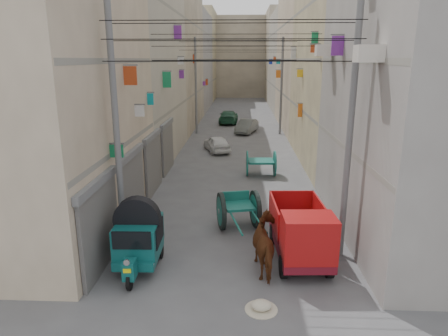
# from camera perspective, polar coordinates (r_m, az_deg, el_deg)

# --- Properties ---
(building_row_left) EXTENTS (8.00, 62.00, 14.00)m
(building_row_left) POSITION_cam_1_polar(r_m,az_deg,el_deg) (41.11, -9.43, 15.40)
(building_row_left) COLOR #C8B397
(building_row_left) RESTS_ON ground
(building_row_right) EXTENTS (8.00, 62.00, 14.00)m
(building_row_right) POSITION_cam_1_polar(r_m,az_deg,el_deg) (40.99, 13.86, 15.17)
(building_row_right) COLOR gray
(building_row_right) RESTS_ON ground
(end_cap_building) EXTENTS (22.00, 10.00, 13.00)m
(end_cap_building) POSITION_cam_1_polar(r_m,az_deg,el_deg) (72.14, 2.40, 15.50)
(end_cap_building) COLOR #B6A790
(end_cap_building) RESTS_ON ground
(shutters_left) EXTENTS (0.18, 14.40, 2.88)m
(shutters_left) POSITION_cam_1_polar(r_m,az_deg,el_deg) (17.70, -11.35, -0.62)
(shutters_left) COLOR #4D4D52
(shutters_left) RESTS_ON ground
(signboards) EXTENTS (8.22, 40.52, 5.67)m
(signboards) POSITION_cam_1_polar(r_m,az_deg,el_deg) (27.94, 1.92, 9.50)
(signboards) COLOR #0D8A94
(signboards) RESTS_ON ground
(ac_units) EXTENTS (0.70, 6.55, 3.35)m
(ac_units) POSITION_cam_1_polar(r_m,az_deg,el_deg) (14.25, 17.12, 19.39)
(ac_units) COLOR beige
(ac_units) RESTS_ON ground
(utility_poles) EXTENTS (7.40, 22.20, 8.00)m
(utility_poles) POSITION_cam_1_polar(r_m,az_deg,el_deg) (23.25, 1.82, 9.73)
(utility_poles) COLOR slate
(utility_poles) RESTS_ON ground
(overhead_cables) EXTENTS (7.40, 22.52, 1.12)m
(overhead_cables) POSITION_cam_1_polar(r_m,az_deg,el_deg) (20.55, 1.78, 16.72)
(overhead_cables) COLOR black
(overhead_cables) RESTS_ON ground
(auto_rickshaw) EXTENTS (1.45, 2.49, 1.74)m
(auto_rickshaw) POSITION_cam_1_polar(r_m,az_deg,el_deg) (12.63, -12.14, -9.55)
(auto_rickshaw) COLOR black
(auto_rickshaw) RESTS_ON ground
(tonga_cart) EXTENTS (1.86, 3.34, 1.42)m
(tonga_cart) POSITION_cam_1_polar(r_m,az_deg,el_deg) (15.25, 2.09, -5.91)
(tonga_cart) COLOR black
(tonga_cart) RESTS_ON ground
(mini_truck) EXTENTS (1.73, 3.55, 1.95)m
(mini_truck) POSITION_cam_1_polar(r_m,az_deg,el_deg) (12.75, 11.12, -9.68)
(mini_truck) COLOR black
(mini_truck) RESTS_ON ground
(second_cart) EXTENTS (1.63, 1.45, 1.41)m
(second_cart) POSITION_cam_1_polar(r_m,az_deg,el_deg) (22.05, 5.30, 0.78)
(second_cart) COLOR #155D52
(second_cart) RESTS_ON ground
(feed_sack) EXTENTS (0.53, 0.43, 0.27)m
(feed_sack) POSITION_cam_1_polar(r_m,az_deg,el_deg) (10.91, 5.35, -18.93)
(feed_sack) COLOR beige
(feed_sack) RESTS_ON ground
(horse) EXTENTS (1.25, 2.10, 1.66)m
(horse) POSITION_cam_1_polar(r_m,az_deg,el_deg) (12.32, 6.34, -10.95)
(horse) COLOR brown
(horse) RESTS_ON ground
(distant_car_white) EXTENTS (2.29, 3.53, 1.12)m
(distant_car_white) POSITION_cam_1_polar(r_m,az_deg,el_deg) (27.89, -1.04, 3.52)
(distant_car_white) COLOR white
(distant_car_white) RESTS_ON ground
(distant_car_grey) EXTENTS (2.21, 3.76, 1.17)m
(distant_car_grey) POSITION_cam_1_polar(r_m,az_deg,el_deg) (35.05, 3.28, 5.98)
(distant_car_grey) COLOR #545956
(distant_car_grey) RESTS_ON ground
(distant_car_green) EXTENTS (1.90, 4.38, 1.26)m
(distant_car_green) POSITION_cam_1_polar(r_m,az_deg,el_deg) (40.41, 0.65, 7.31)
(distant_car_green) COLOR #1B5135
(distant_car_green) RESTS_ON ground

